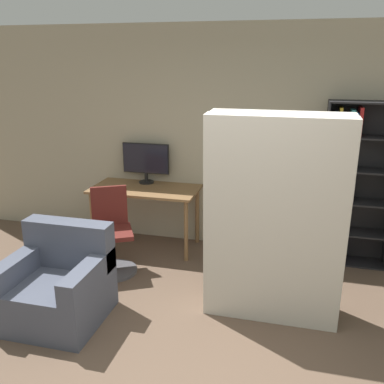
# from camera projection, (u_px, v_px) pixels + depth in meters

# --- Properties ---
(wall_back) EXTENTS (8.00, 0.06, 2.70)m
(wall_back) POSITION_uv_depth(u_px,v_px,m) (244.00, 141.00, 5.15)
(wall_back) COLOR tan
(wall_back) RESTS_ON ground
(desk) EXTENTS (1.31, 0.67, 0.77)m
(desk) POSITION_uv_depth(u_px,v_px,m) (145.00, 196.00, 5.29)
(desk) COLOR brown
(desk) RESTS_ON ground
(monitor) EXTENTS (0.61, 0.19, 0.51)m
(monitor) POSITION_uv_depth(u_px,v_px,m) (146.00, 160.00, 5.39)
(monitor) COLOR black
(monitor) RESTS_ON desk
(office_chair) EXTENTS (0.60, 0.60, 0.95)m
(office_chair) POSITION_uv_depth(u_px,v_px,m) (112.00, 238.00, 4.75)
(office_chair) COLOR #4C4C51
(office_chair) RESTS_ON ground
(bookshelf) EXTENTS (0.79, 0.34, 1.87)m
(bookshelf) POSITION_uv_depth(u_px,v_px,m) (348.00, 186.00, 4.83)
(bookshelf) COLOR black
(bookshelf) RESTS_ON ground
(mattress_near) EXTENTS (1.20, 0.25, 1.88)m
(mattress_near) POSITION_uv_depth(u_px,v_px,m) (274.00, 225.00, 3.66)
(mattress_near) COLOR beige
(mattress_near) RESTS_ON ground
(mattress_far) EXTENTS (1.20, 0.25, 1.88)m
(mattress_far) POSITION_uv_depth(u_px,v_px,m) (276.00, 216.00, 3.87)
(mattress_far) COLOR beige
(mattress_far) RESTS_ON ground
(armchair) EXTENTS (0.85, 0.80, 0.85)m
(armchair) POSITION_uv_depth(u_px,v_px,m) (59.00, 285.00, 3.91)
(armchair) COLOR #474C5B
(armchair) RESTS_ON ground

